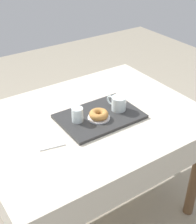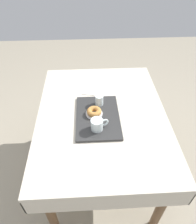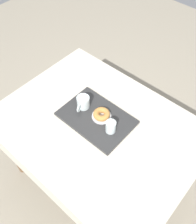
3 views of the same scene
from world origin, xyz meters
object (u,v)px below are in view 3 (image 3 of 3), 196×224
(paper_napkin, at_px, (144,144))
(donut_plate_left, at_px, (102,116))
(serving_tray, at_px, (96,118))
(dining_table, at_px, (98,135))
(sugar_donut_left, at_px, (102,114))
(water_glass_near, at_px, (111,127))
(tea_mug_left, at_px, (83,103))

(paper_napkin, bearing_deg, donut_plate_left, 4.22)
(serving_tray, height_order, donut_plate_left, donut_plate_left)
(dining_table, relative_size, serving_tray, 2.78)
(sugar_donut_left, bearing_deg, paper_napkin, -175.78)
(sugar_donut_left, height_order, paper_napkin, sugar_donut_left)
(water_glass_near, distance_m, donut_plate_left, 0.12)
(tea_mug_left, xyz_separation_m, donut_plate_left, (-0.14, -0.01, -0.03))
(water_glass_near, distance_m, sugar_donut_left, 0.12)
(serving_tray, relative_size, paper_napkin, 3.51)
(dining_table, bearing_deg, donut_plate_left, -71.14)
(dining_table, relative_size, tea_mug_left, 10.14)
(tea_mug_left, bearing_deg, serving_tray, 175.32)
(dining_table, xyz_separation_m, tea_mug_left, (0.16, -0.04, 0.16))
(dining_table, distance_m, water_glass_near, 0.18)
(serving_tray, height_order, sugar_donut_left, sugar_donut_left)
(serving_tray, height_order, tea_mug_left, tea_mug_left)
(dining_table, bearing_deg, serving_tray, -38.35)
(serving_tray, bearing_deg, dining_table, 141.65)
(serving_tray, bearing_deg, tea_mug_left, -4.68)
(dining_table, relative_size, water_glass_near, 15.72)
(water_glass_near, xyz_separation_m, sugar_donut_left, (0.11, -0.04, -0.01))
(donut_plate_left, bearing_deg, serving_tray, 48.70)
(paper_napkin, bearing_deg, serving_tray, 8.21)
(tea_mug_left, distance_m, water_glass_near, 0.25)
(tea_mug_left, distance_m, donut_plate_left, 0.15)
(dining_table, height_order, donut_plate_left, donut_plate_left)
(serving_tray, xyz_separation_m, sugar_donut_left, (-0.02, -0.02, 0.03))
(tea_mug_left, height_order, donut_plate_left, tea_mug_left)
(donut_plate_left, height_order, sugar_donut_left, sugar_donut_left)
(dining_table, distance_m, sugar_donut_left, 0.16)
(serving_tray, xyz_separation_m, paper_napkin, (-0.33, -0.05, -0.01))
(dining_table, height_order, serving_tray, serving_tray)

